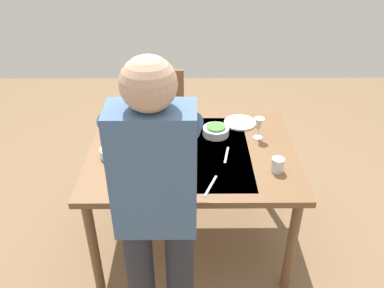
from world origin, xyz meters
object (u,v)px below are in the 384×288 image
wine_glass_left (259,125)px  side_bowl_bread (113,151)px  dinner_plate_near (240,123)px  chair_near (161,117)px  water_cup_near_right (174,123)px  side_bowl_salad (216,131)px  person_server (157,208)px  dining_table (192,160)px  water_cup_near_left (278,165)px  water_cup_far_left (175,147)px  serving_bowl_pasta (123,127)px  wine_bottle (151,145)px

wine_glass_left → side_bowl_bread: size_ratio=0.94×
side_bowl_bread → dinner_plate_near: (-0.85, -0.42, -0.03)m
chair_near → water_cup_near_right: (-0.14, 0.62, 0.29)m
chair_near → side_bowl_salad: (-0.43, 0.70, 0.27)m
person_server → side_bowl_salad: person_server is taller
dining_table → side_bowl_salad: (-0.16, -0.20, 0.11)m
side_bowl_bread → water_cup_near_left: bearing=170.6°
chair_near → person_server: person_server is taller
water_cup_far_left → serving_bowl_pasta: (0.37, -0.28, -0.01)m
wine_bottle → side_bowl_salad: wine_bottle is taller
wine_bottle → water_cup_near_left: (-0.76, 0.12, -0.07)m
water_cup_near_left → dinner_plate_near: water_cup_near_left is taller
person_server → wine_glass_left: (-0.61, -0.93, -0.09)m
dining_table → side_bowl_salad: bearing=-129.7°
water_cup_near_right → side_bowl_bread: bearing=41.9°
wine_bottle → wine_glass_left: (-0.70, -0.25, -0.01)m
dining_table → water_cup_near_right: 0.33m
serving_bowl_pasta → side_bowl_salad: 0.64m
dining_table → wine_glass_left: bearing=-161.0°
chair_near → serving_bowl_pasta: (0.21, 0.65, 0.27)m
wine_bottle → dinner_plate_near: bearing=-142.5°
wine_bottle → dinner_plate_near: (-0.60, -0.46, -0.10)m
dinner_plate_near → person_server: bearing=65.6°
serving_bowl_pasta → water_cup_near_left: bearing=154.1°
wine_glass_left → side_bowl_salad: bearing=-8.9°
person_server → water_cup_near_left: bearing=-140.6°
person_server → serving_bowl_pasta: (0.31, -1.03, -0.17)m
chair_near → serving_bowl_pasta: size_ratio=3.03×
water_cup_near_right → serving_bowl_pasta: (0.35, 0.02, -0.02)m
wine_glass_left → water_cup_near_right: 0.59m
person_server → dinner_plate_near: person_server is taller
person_server → chair_near: bearing=-86.7°
dining_table → water_cup_near_right: size_ratio=12.90×
wine_bottle → water_cup_near_right: size_ratio=2.86×
person_server → dining_table: bearing=-102.1°
side_bowl_bread → dinner_plate_near: side_bowl_bread is taller
person_server → wine_bottle: bearing=-82.9°
dinner_plate_near → wine_glass_left: bearing=115.7°
dining_table → chair_near: (0.26, -0.90, -0.16)m
water_cup_far_left → wine_bottle: bearing=27.7°
chair_near → wine_bottle: size_ratio=3.07×
chair_near → side_bowl_bread: chair_near is taller
person_server → side_bowl_salad: size_ratio=9.38×
water_cup_near_right → serving_bowl_pasta: water_cup_near_right is taller
dining_table → side_bowl_salad: size_ratio=7.43×
side_bowl_salad → side_bowl_bread: (0.66, 0.26, 0.00)m
water_cup_far_left → side_bowl_salad: size_ratio=0.48×
dining_table → person_server: bearing=77.9°
person_server → wine_glass_left: size_ratio=11.19×
wine_glass_left → water_cup_near_left: size_ratio=1.73×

